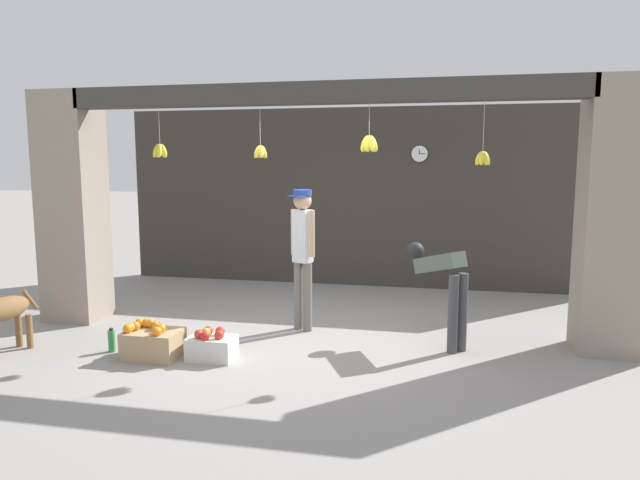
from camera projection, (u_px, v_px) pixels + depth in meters
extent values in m
plane|color=gray|center=(312.00, 340.00, 6.59)|extent=(60.00, 60.00, 0.00)
cube|color=#38332D|center=(353.00, 198.00, 9.42)|extent=(7.76, 0.12, 2.93)
cube|color=gray|center=(73.00, 208.00, 7.35)|extent=(0.70, 0.60, 2.93)
cube|color=gray|center=(615.00, 218.00, 6.02)|extent=(0.70, 0.60, 2.93)
cube|color=#3D3833|center=(314.00, 93.00, 6.33)|extent=(5.86, 0.24, 0.24)
cylinder|color=#B2AD99|center=(159.00, 126.00, 6.75)|extent=(0.01, 0.01, 0.43)
ellipsoid|color=yellow|center=(164.00, 151.00, 6.78)|extent=(0.12, 0.06, 0.18)
ellipsoid|color=yellow|center=(163.00, 151.00, 6.83)|extent=(0.08, 0.12, 0.19)
ellipsoid|color=yellow|center=(158.00, 151.00, 6.83)|extent=(0.11, 0.10, 0.19)
ellipsoid|color=yellow|center=(156.00, 151.00, 6.78)|extent=(0.11, 0.10, 0.19)
ellipsoid|color=yellow|center=(159.00, 151.00, 6.75)|extent=(0.08, 0.12, 0.19)
cylinder|color=#B2AD99|center=(260.00, 125.00, 6.49)|extent=(0.01, 0.01, 0.45)
ellipsoid|color=gold|center=(264.00, 152.00, 6.52)|extent=(0.11, 0.06, 0.16)
ellipsoid|color=gold|center=(263.00, 152.00, 6.56)|extent=(0.08, 0.10, 0.17)
ellipsoid|color=gold|center=(260.00, 152.00, 6.57)|extent=(0.08, 0.10, 0.17)
ellipsoid|color=gold|center=(257.00, 152.00, 6.54)|extent=(0.11, 0.06, 0.16)
ellipsoid|color=gold|center=(258.00, 152.00, 6.50)|extent=(0.08, 0.10, 0.17)
ellipsoid|color=gold|center=(261.00, 152.00, 6.49)|extent=(0.08, 0.10, 0.17)
cylinder|color=#B2AD99|center=(369.00, 119.00, 6.21)|extent=(0.01, 0.01, 0.35)
ellipsoid|color=yellow|center=(374.00, 144.00, 6.24)|extent=(0.13, 0.07, 0.20)
ellipsoid|color=yellow|center=(372.00, 144.00, 6.28)|extent=(0.11, 0.12, 0.21)
ellipsoid|color=yellow|center=(369.00, 144.00, 6.29)|extent=(0.09, 0.13, 0.21)
ellipsoid|color=yellow|center=(365.00, 144.00, 6.28)|extent=(0.13, 0.10, 0.21)
ellipsoid|color=yellow|center=(365.00, 144.00, 6.23)|extent=(0.13, 0.10, 0.21)
ellipsoid|color=yellow|center=(367.00, 144.00, 6.20)|extent=(0.09, 0.13, 0.21)
ellipsoid|color=yellow|center=(371.00, 144.00, 6.20)|extent=(0.11, 0.12, 0.21)
cylinder|color=#B2AD99|center=(484.00, 126.00, 5.97)|extent=(0.01, 0.01, 0.53)
ellipsoid|color=yellow|center=(487.00, 158.00, 6.00)|extent=(0.11, 0.06, 0.16)
ellipsoid|color=yellow|center=(485.00, 158.00, 6.04)|extent=(0.09, 0.10, 0.17)
ellipsoid|color=yellow|center=(481.00, 158.00, 6.05)|extent=(0.07, 0.11, 0.17)
ellipsoid|color=yellow|center=(479.00, 158.00, 6.04)|extent=(0.10, 0.08, 0.17)
ellipsoid|color=yellow|center=(479.00, 158.00, 6.00)|extent=(0.10, 0.08, 0.17)
ellipsoid|color=yellow|center=(482.00, 158.00, 5.98)|extent=(0.07, 0.11, 0.17)
ellipsoid|color=yellow|center=(485.00, 158.00, 5.98)|extent=(0.09, 0.10, 0.17)
ellipsoid|color=brown|center=(3.00, 309.00, 6.05)|extent=(0.33, 0.67, 0.26)
cylinder|color=brown|center=(30.00, 331.00, 6.30)|extent=(0.07, 0.07, 0.38)
cylinder|color=brown|center=(19.00, 330.00, 6.35)|extent=(0.07, 0.07, 0.38)
cylinder|color=brown|center=(30.00, 299.00, 6.38)|extent=(0.07, 0.21, 0.26)
cylinder|color=#6B665B|center=(308.00, 297.00, 6.92)|extent=(0.11, 0.11, 0.85)
cylinder|color=#6B665B|center=(298.00, 295.00, 7.00)|extent=(0.11, 0.11, 0.85)
cube|color=silver|center=(303.00, 236.00, 6.86)|extent=(0.25, 0.24, 0.63)
cylinder|color=tan|center=(312.00, 234.00, 6.77)|extent=(0.06, 0.06, 0.56)
cylinder|color=tan|center=(294.00, 232.00, 6.93)|extent=(0.06, 0.06, 0.56)
sphere|color=tan|center=(303.00, 201.00, 6.80)|extent=(0.22, 0.22, 0.22)
cylinder|color=#234299|center=(303.00, 193.00, 6.79)|extent=(0.22, 0.22, 0.08)
cube|color=#234299|center=(297.00, 196.00, 6.70)|extent=(0.22, 0.18, 0.01)
cylinder|color=#424247|center=(453.00, 314.00, 6.11)|extent=(0.11, 0.11, 0.86)
cylinder|color=#424247|center=(462.00, 312.00, 6.18)|extent=(0.11, 0.11, 0.86)
cube|color=#4C5B4C|center=(439.00, 263.00, 6.32)|extent=(0.60, 0.60, 0.32)
sphere|color=black|center=(415.00, 251.00, 6.64)|extent=(0.21, 0.21, 0.21)
cube|color=tan|center=(153.00, 344.00, 6.00)|extent=(0.57, 0.42, 0.29)
sphere|color=orange|center=(157.00, 331.00, 5.81)|extent=(0.10, 0.10, 0.10)
sphere|color=orange|center=(157.00, 326.00, 6.00)|extent=(0.10, 0.10, 0.10)
sphere|color=orange|center=(151.00, 323.00, 6.11)|extent=(0.10, 0.10, 0.10)
sphere|color=orange|center=(140.00, 323.00, 6.12)|extent=(0.10, 0.10, 0.10)
sphere|color=orange|center=(147.00, 323.00, 6.12)|extent=(0.10, 0.10, 0.10)
sphere|color=orange|center=(161.00, 328.00, 5.92)|extent=(0.10, 0.10, 0.10)
sphere|color=orange|center=(130.00, 327.00, 5.96)|extent=(0.10, 0.10, 0.10)
sphere|color=orange|center=(135.00, 326.00, 6.00)|extent=(0.10, 0.10, 0.10)
sphere|color=orange|center=(128.00, 329.00, 5.91)|extent=(0.10, 0.10, 0.10)
cube|color=silver|center=(212.00, 348.00, 5.95)|extent=(0.48, 0.33, 0.24)
sphere|color=#99B238|center=(206.00, 333.00, 5.95)|extent=(0.10, 0.10, 0.10)
sphere|color=red|center=(220.00, 331.00, 6.00)|extent=(0.10, 0.10, 0.10)
sphere|color=red|center=(205.00, 336.00, 5.83)|extent=(0.10, 0.10, 0.10)
sphere|color=red|center=(208.00, 331.00, 6.01)|extent=(0.10, 0.10, 0.10)
sphere|color=red|center=(199.00, 334.00, 5.89)|extent=(0.10, 0.10, 0.10)
sphere|color=red|center=(219.00, 335.00, 5.87)|extent=(0.10, 0.10, 0.10)
cylinder|color=#38934C|center=(112.00, 341.00, 6.19)|extent=(0.08, 0.08, 0.24)
cylinder|color=black|center=(111.00, 329.00, 6.17)|extent=(0.04, 0.04, 0.03)
cylinder|color=black|center=(420.00, 154.00, 9.04)|extent=(0.27, 0.01, 0.27)
cylinder|color=white|center=(420.00, 154.00, 9.03)|extent=(0.25, 0.02, 0.25)
cube|color=black|center=(420.00, 152.00, 9.01)|extent=(0.01, 0.01, 0.07)
cube|color=black|center=(422.00, 154.00, 9.01)|extent=(0.10, 0.01, 0.01)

